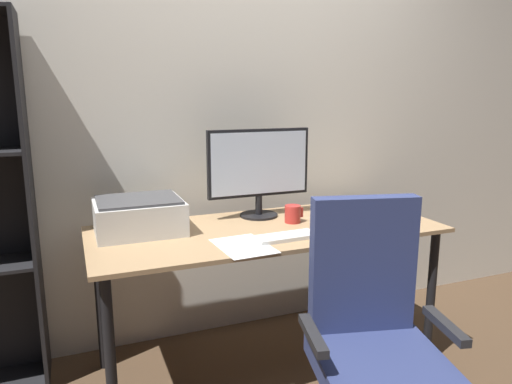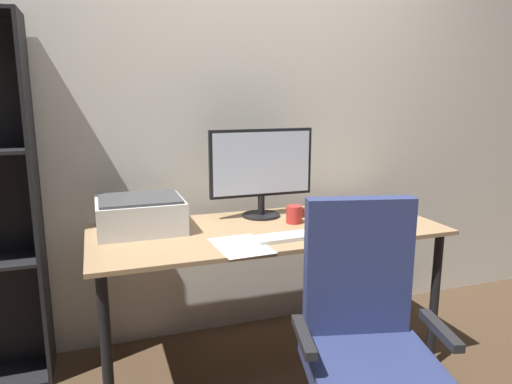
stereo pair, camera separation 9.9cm
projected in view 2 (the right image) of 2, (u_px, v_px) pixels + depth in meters
ground_plane at (267, 364)px, 2.45m from camera, size 12.00×12.00×0.00m
back_wall at (236, 108)px, 2.66m from camera, size 6.40×0.10×2.60m
desk at (268, 243)px, 2.31m from camera, size 1.69×0.70×0.74m
monitor at (261, 167)px, 2.45m from camera, size 0.55×0.20×0.46m
keyboard at (285, 237)px, 2.11m from camera, size 0.29×0.12×0.02m
mouse at (332, 231)px, 2.18m from camera, size 0.07×0.10×0.03m
coffee_mug at (294, 214)px, 2.37m from camera, size 0.10×0.08×0.09m
laptop at (369, 214)px, 2.51m from camera, size 0.32×0.23×0.02m
printer at (140, 214)px, 2.23m from camera, size 0.40×0.34×0.16m
paper_sheet at (241, 246)px, 2.02m from camera, size 0.23×0.31×0.00m
office_chair at (366, 356)px, 1.68m from camera, size 0.57×0.56×1.01m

